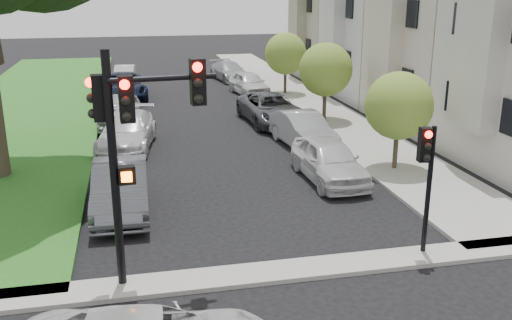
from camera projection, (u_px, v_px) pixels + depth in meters
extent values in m
plane|color=black|center=(307.00, 319.00, 12.03)|extent=(140.00, 140.00, 0.00)
cube|color=#275E1B|center=(31.00, 106.00, 32.56)|extent=(8.00, 44.00, 0.12)
cube|color=#989898|center=(296.00, 95.00, 35.79)|extent=(3.50, 44.00, 0.12)
cube|color=#989898|center=(282.00, 271.00, 13.88)|extent=(60.00, 1.00, 0.12)
cube|color=#BDAC92|center=(479.00, 51.00, 19.94)|extent=(0.70, 2.20, 5.50)
cube|color=black|center=(490.00, 22.00, 19.71)|extent=(0.08, 3.60, 6.00)
cube|color=#B3A68B|center=(461.00, 22.00, 27.58)|extent=(7.00, 7.40, 10.00)
cube|color=#B3A68B|center=(387.00, 34.00, 26.94)|extent=(0.70, 2.20, 5.50)
cube|color=black|center=(394.00, 12.00, 26.70)|extent=(0.08, 3.60, 6.00)
cube|color=#B0B0B0|center=(393.00, 14.00, 34.58)|extent=(7.00, 7.40, 10.00)
cube|color=#B0B0B0|center=(333.00, 24.00, 33.93)|extent=(0.70, 2.20, 5.50)
cube|color=black|center=(338.00, 6.00, 33.70)|extent=(0.08, 3.60, 6.00)
cube|color=slate|center=(348.00, 9.00, 41.57)|extent=(7.00, 7.40, 10.00)
cube|color=slate|center=(297.00, 17.00, 40.93)|extent=(0.70, 2.20, 5.50)
cube|color=black|center=(302.00, 2.00, 40.70)|extent=(0.08, 3.60, 6.00)
cylinder|color=#39281F|center=(396.00, 148.00, 21.30)|extent=(0.18, 0.18, 1.79)
sphere|color=olive|center=(399.00, 106.00, 20.83)|extent=(2.50, 2.50, 2.50)
cylinder|color=#39281F|center=(324.00, 104.00, 28.90)|extent=(0.19, 0.19, 1.91)
sphere|color=olive|center=(326.00, 70.00, 28.39)|extent=(2.68, 2.68, 2.68)
cylinder|color=#39281F|center=(285.00, 80.00, 35.99)|extent=(0.19, 0.19, 1.86)
sphere|color=olive|center=(286.00, 54.00, 35.50)|extent=(2.61, 2.61, 2.61)
cylinder|color=black|center=(114.00, 176.00, 12.50)|extent=(0.21, 0.21, 5.48)
cylinder|color=black|center=(163.00, 78.00, 12.11)|extent=(2.32, 0.36, 0.13)
cube|color=black|center=(126.00, 99.00, 12.07)|extent=(0.34, 0.30, 1.00)
cube|color=black|center=(198.00, 82.00, 12.29)|extent=(0.34, 0.30, 1.00)
cube|color=black|center=(99.00, 98.00, 12.20)|extent=(0.30, 0.34, 1.00)
sphere|color=#FF0C05|center=(125.00, 85.00, 11.83)|extent=(0.21, 0.21, 0.21)
sphere|color=black|center=(128.00, 116.00, 12.03)|extent=(0.21, 0.21, 0.21)
cube|color=black|center=(127.00, 175.00, 12.55)|extent=(0.39, 0.30, 0.40)
cube|color=#FF5905|center=(127.00, 177.00, 12.41)|extent=(0.23, 0.03, 0.23)
cylinder|color=black|center=(428.00, 193.00, 14.36)|extent=(0.14, 0.14, 3.45)
cube|color=black|center=(424.00, 145.00, 13.94)|extent=(0.29, 0.26, 0.86)
sphere|color=#FF0C05|center=(428.00, 135.00, 13.73)|extent=(0.18, 0.18, 0.18)
imported|color=silver|center=(329.00, 160.00, 20.29)|extent=(1.91, 4.49, 1.52)
imported|color=#999BA0|center=(303.00, 130.00, 24.55)|extent=(2.08, 4.66, 1.49)
imported|color=#3F4247|center=(271.00, 109.00, 28.68)|extent=(2.84, 5.52, 1.49)
imported|color=silver|center=(249.00, 83.00, 36.16)|extent=(2.25, 4.44, 1.45)
imported|color=#999BA0|center=(229.00, 71.00, 41.58)|extent=(2.67, 4.87, 1.34)
imported|color=#3F4247|center=(121.00, 188.00, 17.47)|extent=(1.70, 4.70, 1.54)
imported|color=silver|center=(127.00, 132.00, 24.24)|extent=(2.90, 5.45, 1.50)
imported|color=#999BA0|center=(120.00, 111.00, 28.10)|extent=(2.31, 4.78, 1.57)
imported|color=black|center=(124.00, 86.00, 34.84)|extent=(2.89, 5.78, 1.57)
imported|color=silver|center=(125.00, 75.00, 40.02)|extent=(1.64, 3.97, 1.28)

